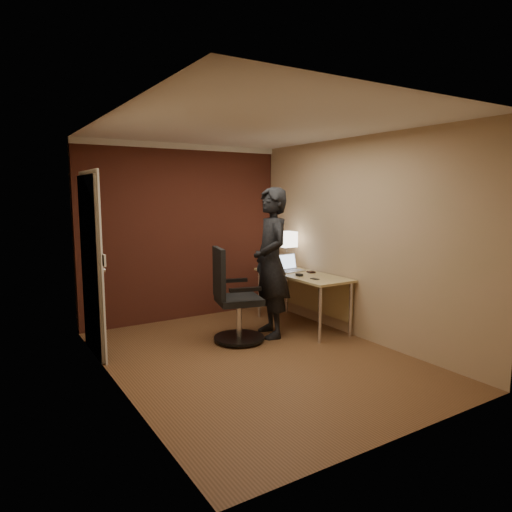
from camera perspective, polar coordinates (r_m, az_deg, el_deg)
name	(u,v)px	position (r m, az deg, el deg)	size (l,w,h in m)	color
room	(177,227)	(6.14, -9.89, 3.60)	(4.00, 4.00, 4.00)	brown
desk	(306,282)	(6.28, 6.28, -3.30)	(0.60, 1.50, 0.73)	tan
desk_lamp	(287,240)	(6.58, 3.91, 2.04)	(0.22, 0.22, 0.54)	silver
laptop	(289,266)	(6.42, 4.20, -1.29)	(0.35, 0.28, 0.23)	silver
mouse	(299,275)	(6.03, 5.43, -2.35)	(0.06, 0.10, 0.03)	black
phone	(315,279)	(5.83, 7.35, -2.85)	(0.06, 0.12, 0.01)	black
wallet	(311,272)	(6.30, 6.90, -1.99)	(0.09, 0.11, 0.02)	black
office_chair	(233,302)	(5.57, -2.88, -5.73)	(0.63, 0.71, 1.14)	black
person	(271,263)	(5.74, 1.90, -0.85)	(0.69, 0.45, 1.89)	black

